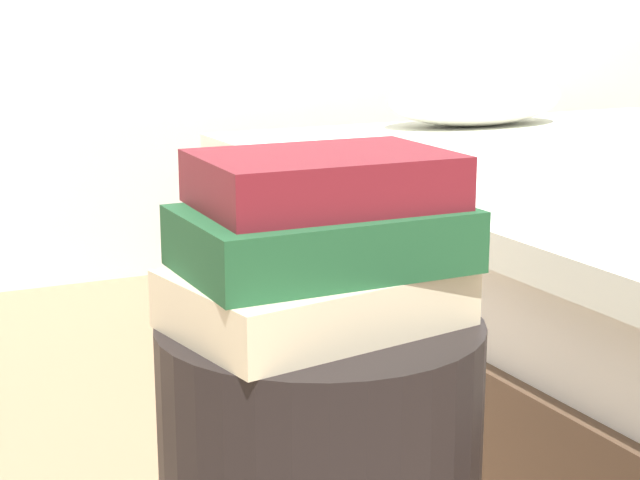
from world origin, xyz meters
The scene contains 3 objects.
book_cream centered at (-0.01, -0.01, 0.51)m, with size 0.29×0.20×0.06m, color beige.
book_forest centered at (0.00, -0.01, 0.57)m, with size 0.29×0.19×0.06m, color #1E512D.
book_maroon centered at (0.01, 0.01, 0.63)m, with size 0.26×0.18×0.06m, color maroon.
Camera 1 is at (-0.44, -0.92, 0.81)m, focal length 56.71 mm.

